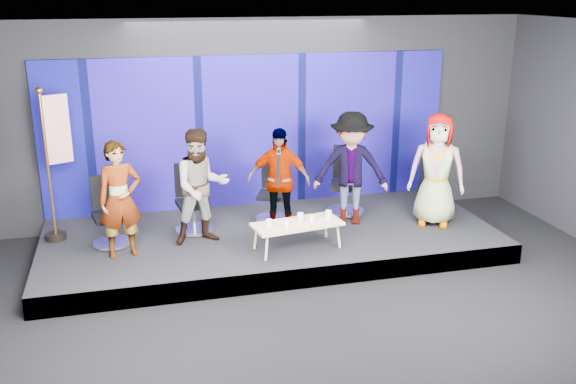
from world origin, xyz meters
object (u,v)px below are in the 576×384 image
object	(u,v)px
panelist_a	(120,200)
chair_d	(346,191)
chair_c	(273,200)
mug_e	(328,214)
flag_stand	(55,160)
chair_b	(193,209)
chair_e	(432,192)
coffee_table	(297,225)
mug_d	(312,219)
chair_a	(110,223)
mug_a	(269,223)
panelist_d	(351,168)
mug_b	(286,224)
panelist_b	(201,187)
panelist_c	(279,180)
mug_c	(300,217)
panelist_e	(437,170)

from	to	relation	value
panelist_a	chair_d	distance (m)	3.84
chair_c	mug_e	bearing A→B (deg)	-41.97
panelist_a	flag_stand	xyz separation A→B (m)	(-0.89, 0.91, 0.39)
panelist_a	chair_b	world-z (taller)	panelist_a
chair_c	chair_e	world-z (taller)	chair_e
coffee_table	mug_d	size ratio (longest dim) A/B	15.75
chair_a	mug_a	bearing A→B (deg)	-32.54
panelist_d	mug_a	size ratio (longest dim) A/B	19.25
coffee_table	mug_b	bearing A→B (deg)	-147.95
panelist_a	coffee_table	bearing A→B (deg)	-20.20
panelist_a	chair_b	size ratio (longest dim) A/B	1.56
mug_e	panelist_b	bearing A→B (deg)	164.12
panelist_b	chair_e	xyz separation A→B (m)	(3.92, 0.31, -0.50)
panelist_c	flag_stand	size ratio (longest dim) A/B	0.71
mug_b	mug_a	bearing A→B (deg)	153.00
mug_d	flag_stand	distance (m)	3.89
chair_d	chair_e	bearing A→B (deg)	3.86
coffee_table	flag_stand	xyz separation A→B (m)	(-3.36, 1.30, 0.86)
panelist_a	mug_c	size ratio (longest dim) A/B	15.48
mug_c	mug_e	bearing A→B (deg)	0.09
panelist_c	panelist_d	bearing A→B (deg)	25.34
mug_a	panelist_b	bearing A→B (deg)	144.41
panelist_b	chair_e	bearing A→B (deg)	-1.58
chair_c	mug_d	xyz separation A→B (m)	(0.29, -1.28, 0.11)
panelist_a	mug_c	bearing A→B (deg)	-17.62
mug_b	chair_b	bearing A→B (deg)	133.95
coffee_table	mug_e	bearing A→B (deg)	11.76
chair_d	chair_b	bearing A→B (deg)	-154.50
panelist_b	mug_b	distance (m)	1.40
panelist_c	mug_a	bearing A→B (deg)	-91.08
panelist_e	coffee_table	distance (m)	2.53
panelist_a	mug_a	world-z (taller)	panelist_a
mug_d	mug_e	bearing A→B (deg)	19.56
panelist_e	mug_c	bearing A→B (deg)	-142.10
panelist_c	mug_a	distance (m)	0.94
chair_c	panelist_b	bearing A→B (deg)	-129.52
chair_e	panelist_e	world-z (taller)	panelist_e
mug_c	chair_b	bearing A→B (deg)	145.38
coffee_table	mug_b	world-z (taller)	mug_b
panelist_b	flag_stand	world-z (taller)	flag_stand
panelist_d	mug_e	distance (m)	1.07
chair_a	chair_c	xyz separation A→B (m)	(2.58, 0.42, -0.00)
chair_a	panelist_e	distance (m)	5.12
chair_d	panelist_d	xyz separation A→B (m)	(-0.11, -0.50, 0.54)
chair_b	panelist_e	world-z (taller)	panelist_e
mug_c	flag_stand	distance (m)	3.72
chair_a	panelist_e	bearing A→B (deg)	-15.64
mug_d	mug_a	bearing A→B (deg)	-179.05
flag_stand	chair_b	bearing A→B (deg)	-30.70
panelist_d	panelist_e	world-z (taller)	panelist_d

